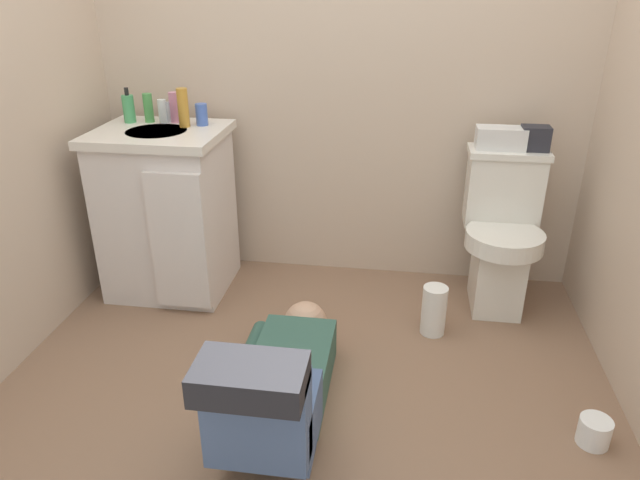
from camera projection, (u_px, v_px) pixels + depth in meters
ground_plane at (302, 400)px, 2.25m from camera, size 2.90×3.19×0.04m
wall_back at (340, 38)px, 2.75m from camera, size 2.56×0.08×2.40m
toilet at (501, 234)px, 2.73m from camera, size 0.36×0.46×0.75m
vanity_cabinet at (168, 211)px, 2.86m from camera, size 0.60×0.53×0.82m
faucet at (168, 112)px, 2.80m from camera, size 0.02×0.02×0.10m
person_plumber at (279, 382)px, 2.04m from camera, size 0.39×1.06×0.52m
tissue_box at (501, 138)px, 2.64m from camera, size 0.22×0.11×0.10m
toiletry_bag at (535, 138)px, 2.61m from camera, size 0.12×0.09×0.11m
soap_dispenser at (129, 108)px, 2.80m from camera, size 0.06×0.06×0.17m
bottle_green at (148, 108)px, 2.81m from camera, size 0.04×0.04×0.14m
bottle_white at (162, 111)px, 2.79m from camera, size 0.04×0.04×0.11m
bottle_pink at (174, 107)px, 2.80m from camera, size 0.05×0.05×0.14m
bottle_amber at (183, 108)px, 2.71m from camera, size 0.05×0.05×0.18m
bottle_blue at (202, 115)px, 2.75m from camera, size 0.06×0.06×0.10m
paper_towel_roll at (434, 310)px, 2.59m from camera, size 0.11×0.11×0.23m
toilet_paper_roll at (594, 432)px, 2.00m from camera, size 0.11×0.11×0.10m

